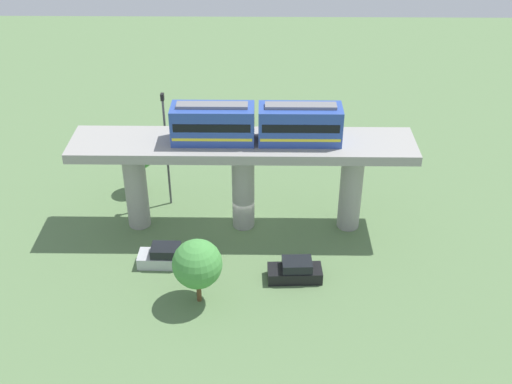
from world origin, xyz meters
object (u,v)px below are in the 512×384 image
train (256,124)px  signal_post (166,146)px  tree_near_viaduct (197,264)px  parked_car_silver (165,257)px  parked_car_black (295,271)px  tree_mid_lot (140,156)px

train → signal_post: bearing=-113.3°
tree_near_viaduct → signal_post: (-13.25, -3.77, 2.53)m
parked_car_silver → tree_near_viaduct: 5.92m
train → signal_post: train is taller
parked_car_black → tree_mid_lot: bearing=-135.0°
train → tree_near_viaduct: train is taller
signal_post → parked_car_silver: bearing=4.3°
parked_car_black → tree_near_viaduct: bearing=-72.6°
parked_car_black → parked_car_silver: bearing=-101.5°
parked_car_black → signal_post: 16.20m
parked_car_black → tree_near_viaduct: 8.16m
parked_car_black → signal_post: signal_post is taller
tree_near_viaduct → tree_mid_lot: size_ratio=1.06×
tree_near_viaduct → parked_car_black: bearing=109.7°
train → tree_mid_lot: train is taller
signal_post → parked_car_black: bearing=46.0°
parked_car_black → parked_car_silver: (-1.67, -10.34, 0.00)m
tree_near_viaduct → signal_post: signal_post is taller
parked_car_silver → train: bearing=128.9°
parked_car_silver → signal_post: 10.41m
parked_car_black → tree_mid_lot: (-12.80, -13.90, 2.94)m
train → parked_car_black: size_ratio=3.17×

